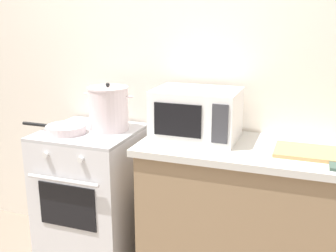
{
  "coord_description": "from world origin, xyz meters",
  "views": [
    {
      "loc": [
        1.0,
        -1.62,
        1.65
      ],
      "look_at": [
        0.19,
        0.6,
        1.0
      ],
      "focal_mm": 43.55,
      "sensor_mm": 36.0,
      "label": 1
    }
  ],
  "objects_px": {
    "stock_pot": "(109,108)",
    "microwave": "(196,114)",
    "frying_pan": "(65,129)",
    "cutting_board": "(309,152)",
    "stove": "(93,195)"
  },
  "relations": [
    {
      "from": "stove",
      "to": "stock_pot",
      "type": "distance_m",
      "value": 0.61
    },
    {
      "from": "stove",
      "to": "frying_pan",
      "type": "xyz_separation_m",
      "value": [
        -0.11,
        -0.1,
        0.48
      ]
    },
    {
      "from": "stock_pot",
      "to": "microwave",
      "type": "xyz_separation_m",
      "value": [
        0.58,
        0.02,
        0.01
      ]
    },
    {
      "from": "stock_pot",
      "to": "frying_pan",
      "type": "xyz_separation_m",
      "value": [
        -0.23,
        -0.17,
        -0.12
      ]
    },
    {
      "from": "stove",
      "to": "microwave",
      "type": "distance_m",
      "value": 0.93
    },
    {
      "from": "frying_pan",
      "to": "cutting_board",
      "type": "distance_m",
      "value": 1.47
    },
    {
      "from": "stock_pot",
      "to": "frying_pan",
      "type": "bearing_deg",
      "value": -143.97
    },
    {
      "from": "stock_pot",
      "to": "stove",
      "type": "bearing_deg",
      "value": -150.76
    },
    {
      "from": "stove",
      "to": "stock_pot",
      "type": "height_order",
      "value": "stock_pot"
    },
    {
      "from": "stove",
      "to": "cutting_board",
      "type": "xyz_separation_m",
      "value": [
        1.35,
        0.0,
        0.47
      ]
    },
    {
      "from": "stove",
      "to": "cutting_board",
      "type": "height_order",
      "value": "cutting_board"
    },
    {
      "from": "frying_pan",
      "to": "microwave",
      "type": "xyz_separation_m",
      "value": [
        0.81,
        0.18,
        0.12
      ]
    },
    {
      "from": "stock_pot",
      "to": "cutting_board",
      "type": "xyz_separation_m",
      "value": [
        1.24,
        -0.06,
        -0.13
      ]
    },
    {
      "from": "frying_pan",
      "to": "microwave",
      "type": "distance_m",
      "value": 0.84
    },
    {
      "from": "cutting_board",
      "to": "microwave",
      "type": "bearing_deg",
      "value": 173.22
    }
  ]
}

